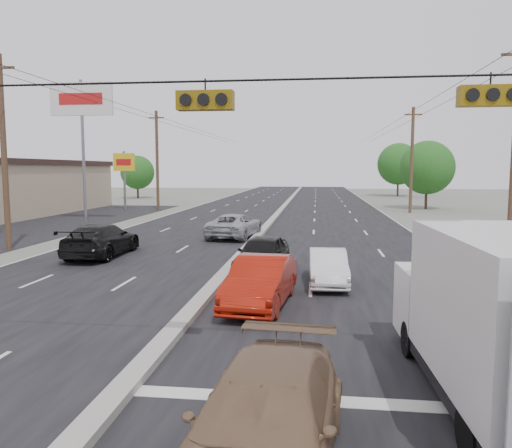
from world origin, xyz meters
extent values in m
plane|color=#606356|center=(0.00, 0.00, 0.00)|extent=(200.00, 200.00, 0.00)
cube|color=black|center=(0.00, 30.00, 0.00)|extent=(20.00, 160.00, 0.02)
cube|color=gray|center=(0.00, 30.00, 0.10)|extent=(0.50, 160.00, 0.20)
cube|color=black|center=(-17.00, 25.00, 0.00)|extent=(10.00, 42.00, 0.02)
cylinder|color=#422D1E|center=(-12.50, 15.00, 5.00)|extent=(0.30, 0.30, 10.00)
cylinder|color=#422D1E|center=(-12.50, 40.00, 5.00)|extent=(0.30, 0.30, 10.00)
cube|color=#422D1E|center=(-12.50, 40.00, 9.30)|extent=(1.60, 0.12, 0.12)
cylinder|color=#422D1E|center=(12.50, 40.00, 5.00)|extent=(0.30, 0.30, 10.00)
cube|color=#422D1E|center=(12.50, 40.00, 9.30)|extent=(1.60, 0.12, 0.12)
cylinder|color=black|center=(0.00, 0.00, 5.80)|extent=(25.00, 0.04, 0.04)
cube|color=#72590C|center=(1.50, 0.00, 5.45)|extent=(1.05, 0.30, 0.35)
cube|color=#72590C|center=(6.50, 0.00, 5.45)|extent=(1.05, 0.30, 0.35)
cylinder|color=slate|center=(-14.50, 28.00, 5.50)|extent=(0.24, 0.24, 11.00)
cube|color=silver|center=(-14.50, 28.00, 9.55)|extent=(5.00, 0.25, 2.50)
cylinder|color=slate|center=(-16.00, 40.00, 3.00)|extent=(0.24, 0.24, 6.00)
cube|color=gold|center=(-16.00, 40.00, 4.90)|extent=(2.20, 0.25, 1.80)
cylinder|color=#382619|center=(-22.00, 60.00, 1.08)|extent=(0.28, 0.28, 2.16)
sphere|color=#144B17|center=(-22.00, 60.00, 3.72)|extent=(4.80, 4.80, 4.80)
cylinder|color=#382619|center=(15.00, 45.00, 1.26)|extent=(0.28, 0.28, 2.52)
sphere|color=#144B17|center=(15.00, 45.00, 4.34)|extent=(5.60, 5.60, 5.60)
cylinder|color=#382619|center=(16.00, 70.00, 1.44)|extent=(0.28, 0.28, 2.88)
sphere|color=#144B17|center=(16.00, 70.00, 4.96)|extent=(6.40, 6.40, 6.40)
cube|color=black|center=(6.70, -0.05, 0.40)|extent=(2.29, 6.31, 0.22)
cube|color=silver|center=(6.73, -0.76, 1.91)|extent=(2.40, 4.53, 2.49)
cube|color=silver|center=(6.61, 2.22, 1.11)|extent=(2.20, 1.77, 1.60)
cylinder|color=black|center=(5.69, 1.96, 0.40)|extent=(0.30, 0.81, 0.80)
cylinder|color=black|center=(7.55, 2.03, 0.40)|extent=(0.30, 0.81, 0.80)
cylinder|color=black|center=(5.84, -2.05, 0.40)|extent=(0.30, 0.81, 0.80)
imported|color=brown|center=(2.90, -2.75, 0.71)|extent=(2.42, 5.08, 1.43)
imported|color=#9B1709|center=(1.89, 5.70, 0.75)|extent=(2.04, 4.68, 1.50)
imported|color=black|center=(1.40, 10.67, 0.75)|extent=(2.25, 4.58, 1.50)
imported|color=white|center=(4.01, 8.85, 0.62)|extent=(1.44, 3.83, 1.25)
imported|color=#121051|center=(8.89, 5.96, 0.73)|extent=(2.07, 5.07, 1.47)
imported|color=black|center=(-6.70, 13.48, 0.79)|extent=(2.23, 5.44, 1.58)
imported|color=#A0A3A8|center=(-1.40, 20.78, 0.73)|extent=(3.11, 5.55, 1.47)
camera|label=1|loc=(3.56, -9.19, 4.20)|focal=35.00mm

